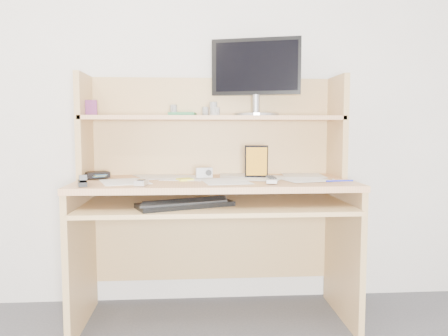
{
  "coord_description": "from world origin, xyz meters",
  "views": [
    {
      "loc": [
        -0.11,
        -0.75,
        1.01
      ],
      "look_at": [
        0.04,
        1.43,
        0.82
      ],
      "focal_mm": 35.0,
      "sensor_mm": 36.0,
      "label": 1
    }
  ],
  "objects": [
    {
      "name": "shelf_book",
      "position": [
        -0.17,
        1.68,
        1.09
      ],
      "size": [
        0.15,
        0.2,
        0.02
      ],
      "primitive_type": "cube",
      "rotation": [
        0.0,
        0.0,
        -0.09
      ],
      "color": "#327E40",
      "rests_on": "desk"
    },
    {
      "name": "back_wall",
      "position": [
        0.0,
        1.8,
        1.25
      ],
      "size": [
        3.6,
        0.04,
        2.5
      ],
      "primitive_type": "cube",
      "color": "silver",
      "rests_on": "floor"
    },
    {
      "name": "monitor",
      "position": [
        0.24,
        1.67,
        1.31
      ],
      "size": [
        0.48,
        0.25,
        0.43
      ],
      "rotation": [
        0.0,
        0.0,
        -0.29
      ],
      "color": "#A1A1A6",
      "rests_on": "desk"
    },
    {
      "name": "card_box",
      "position": [
        -0.64,
        1.59,
        1.12
      ],
      "size": [
        0.06,
        0.02,
        0.08
      ],
      "primitive_type": "cube",
      "rotation": [
        0.0,
        0.0,
        0.07
      ],
      "color": "maroon",
      "rests_on": "desk"
    },
    {
      "name": "flip_phone",
      "position": [
        -0.35,
        1.28,
        0.77
      ],
      "size": [
        0.06,
        0.1,
        0.02
      ],
      "primitive_type": "cube",
      "rotation": [
        0.0,
        0.0,
        -0.15
      ],
      "color": "silver",
      "rests_on": "paper_clutter"
    },
    {
      "name": "paper_clutter",
      "position": [
        0.0,
        1.48,
        0.75
      ],
      "size": [
        1.32,
        0.54,
        0.01
      ],
      "primitive_type": "cube",
      "color": "white",
      "rests_on": "desk"
    },
    {
      "name": "wallet",
      "position": [
        -0.62,
        1.58,
        0.77
      ],
      "size": [
        0.15,
        0.14,
        0.03
      ],
      "primitive_type": "cube",
      "rotation": [
        0.0,
        0.0,
        0.5
      ],
      "color": "black",
      "rests_on": "paper_clutter"
    },
    {
      "name": "chip_stack_a",
      "position": [
        -0.04,
        1.68,
        1.11
      ],
      "size": [
        0.04,
        0.04,
        0.05
      ],
      "primitive_type": "cylinder",
      "rotation": [
        0.0,
        0.0,
        -0.1
      ],
      "color": "black",
      "rests_on": "desk"
    },
    {
      "name": "keyboard",
      "position": [
        -0.15,
        1.26,
        0.66
      ],
      "size": [
        0.47,
        0.31,
        0.03
      ],
      "rotation": [
        0.0,
        0.0,
        0.38
      ],
      "color": "black",
      "rests_on": "desk"
    },
    {
      "name": "chip_stack_c",
      "position": [
        0.02,
        1.58,
        1.1
      ],
      "size": [
        0.04,
        0.04,
        0.04
      ],
      "primitive_type": "cylinder",
      "rotation": [
        0.0,
        0.0,
        0.3
      ],
      "color": "black",
      "rests_on": "desk"
    },
    {
      "name": "chip_stack_d",
      "position": [
        -0.0,
        1.59,
        1.12
      ],
      "size": [
        0.04,
        0.04,
        0.07
      ],
      "primitive_type": "cylinder",
      "rotation": [
        0.0,
        0.0,
        0.03
      ],
      "color": "silver",
      "rests_on": "desk"
    },
    {
      "name": "desk",
      "position": [
        0.0,
        1.56,
        0.69
      ],
      "size": [
        1.4,
        0.7,
        1.3
      ],
      "color": "tan",
      "rests_on": "floor"
    },
    {
      "name": "chip_stack_b",
      "position": [
        -0.21,
        1.61,
        1.11
      ],
      "size": [
        0.04,
        0.04,
        0.06
      ],
      "primitive_type": "cylinder",
      "rotation": [
        0.0,
        0.0,
        -0.14
      ],
      "color": "silver",
      "rests_on": "desk"
    },
    {
      "name": "game_case",
      "position": [
        0.22,
        1.52,
        0.84
      ],
      "size": [
        0.12,
        0.03,
        0.17
      ],
      "primitive_type": "cube",
      "rotation": [
        0.0,
        0.0,
        -0.13
      ],
      "color": "black",
      "rests_on": "paper_clutter"
    },
    {
      "name": "digital_camera",
      "position": [
        -0.05,
        1.54,
        0.78
      ],
      "size": [
        0.09,
        0.05,
        0.05
      ],
      "primitive_type": "cube",
      "rotation": [
        0.0,
        0.0,
        0.17
      ],
      "color": "#A3A3A6",
      "rests_on": "paper_clutter"
    },
    {
      "name": "blue_pen",
      "position": [
        0.6,
        1.31,
        0.76
      ],
      "size": [
        0.14,
        0.02,
        0.01
      ],
      "primitive_type": "cylinder",
      "rotation": [
        1.57,
        0.0,
        1.69
      ],
      "color": "#1B27CE",
      "rests_on": "paper_clutter"
    },
    {
      "name": "sticky_note_pad",
      "position": [
        -0.15,
        1.47,
        0.75
      ],
      "size": [
        0.09,
        0.09,
        0.01
      ],
      "primitive_type": "cube",
      "rotation": [
        0.0,
        0.0,
        0.37
      ],
      "color": "yellow",
      "rests_on": "desk"
    },
    {
      "name": "tv_remote",
      "position": [
        0.27,
        1.34,
        0.76
      ],
      "size": [
        0.08,
        0.18,
        0.02
      ],
      "primitive_type": "cube",
      "rotation": [
        0.0,
        0.0,
        -0.15
      ],
      "color": "#A8A7A3",
      "rests_on": "paper_clutter"
    },
    {
      "name": "stapler",
      "position": [
        -0.62,
        1.29,
        0.78
      ],
      "size": [
        0.08,
        0.15,
        0.04
      ],
      "primitive_type": "cube",
      "rotation": [
        0.0,
        0.0,
        0.28
      ],
      "color": "black",
      "rests_on": "paper_clutter"
    }
  ]
}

